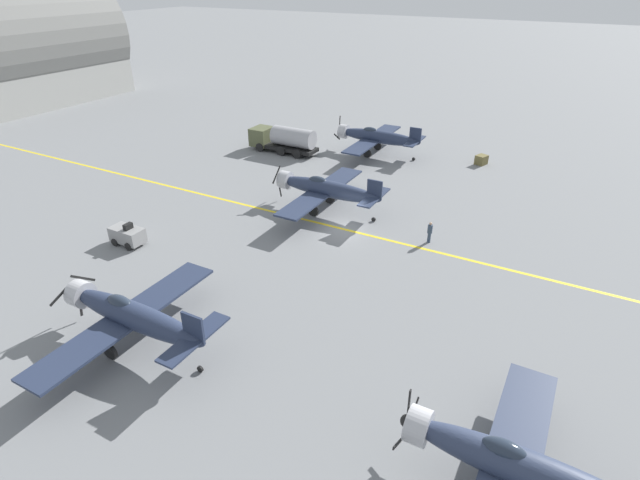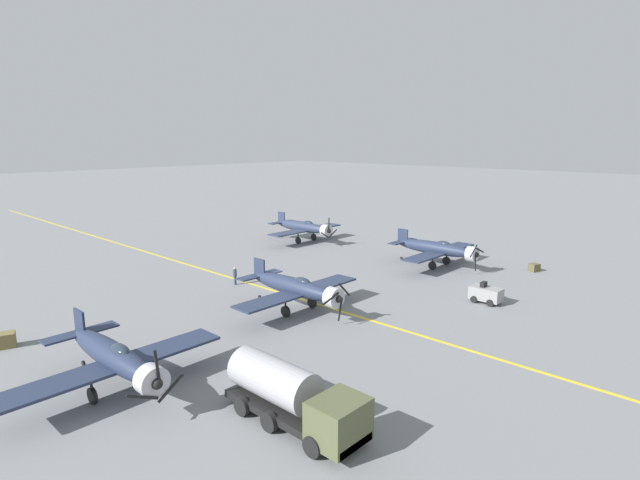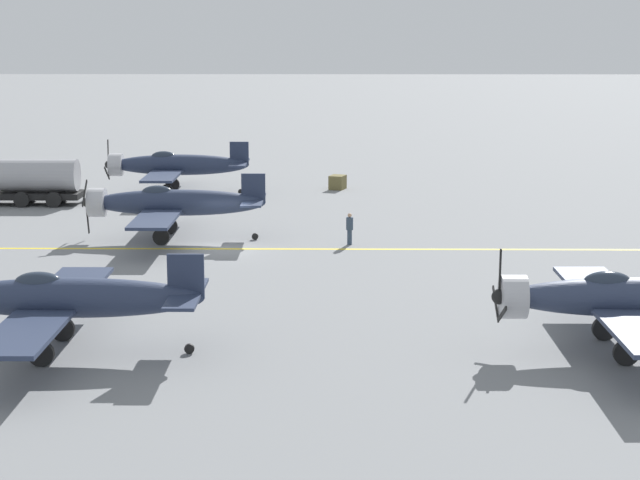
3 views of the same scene
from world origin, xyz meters
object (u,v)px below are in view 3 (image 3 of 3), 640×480
(supply_crate_mid_lane, at_px, (338,182))
(airplane_mid_center, at_px, (171,203))
(ground_crew_walking, at_px, (350,228))
(airplane_near_left, at_px, (627,298))
(airplane_mid_left, at_px, (60,299))
(airplane_mid_right, at_px, (174,165))
(fuel_tanker, at_px, (19,181))

(supply_crate_mid_lane, bearing_deg, airplane_mid_center, 153.37)
(airplane_mid_center, height_order, ground_crew_walking, airplane_mid_center)
(airplane_near_left, distance_m, ground_crew_walking, 21.32)
(airplane_mid_left, relative_size, airplane_mid_center, 1.00)
(airplane_mid_right, height_order, airplane_near_left, same)
(airplane_near_left, bearing_deg, fuel_tanker, 38.21)
(supply_crate_mid_lane, bearing_deg, fuel_tanker, 107.93)
(fuel_tanker, bearing_deg, supply_crate_mid_lane, -72.07)
(airplane_mid_right, xyz_separation_m, airplane_mid_left, (-36.57, -1.20, -0.00))
(ground_crew_walking, height_order, supply_crate_mid_lane, ground_crew_walking)
(airplane_mid_center, relative_size, ground_crew_walking, 7.03)
(airplane_mid_center, height_order, supply_crate_mid_lane, airplane_mid_center)
(fuel_tanker, relative_size, supply_crate_mid_lane, 6.71)
(airplane_mid_center, xyz_separation_m, supply_crate_mid_lane, (18.31, -9.18, -1.52))
(airplane_mid_left, xyz_separation_m, fuel_tanker, (32.20, 10.75, -0.50))
(airplane_near_left, bearing_deg, airplane_mid_left, 84.97)
(ground_crew_walking, bearing_deg, airplane_mid_right, 34.47)
(airplane_near_left, bearing_deg, ground_crew_walking, 20.74)
(airplane_mid_left, height_order, airplane_near_left, airplane_near_left)
(fuel_tanker, distance_m, ground_crew_walking, 24.94)
(supply_crate_mid_lane, bearing_deg, airplane_mid_left, 165.47)
(ground_crew_walking, bearing_deg, fuel_tanker, 58.96)
(fuel_tanker, bearing_deg, airplane_mid_right, -65.39)
(airplane_mid_center, bearing_deg, airplane_mid_left, -167.65)
(airplane_mid_right, relative_size, airplane_near_left, 1.00)
(airplane_mid_center, distance_m, supply_crate_mid_lane, 20.54)
(airplane_mid_right, height_order, supply_crate_mid_lane, airplane_mid_right)
(airplane_mid_right, xyz_separation_m, supply_crate_mid_lane, (2.37, -11.30, -1.52))
(ground_crew_walking, distance_m, supply_crate_mid_lane, 19.61)
(airplane_mid_left, relative_size, ground_crew_walking, 7.03)
(airplane_near_left, xyz_separation_m, supply_crate_mid_lane, (38.64, 10.07, -1.52))
(airplane_mid_right, xyz_separation_m, fuel_tanker, (-4.37, 9.54, -0.50))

